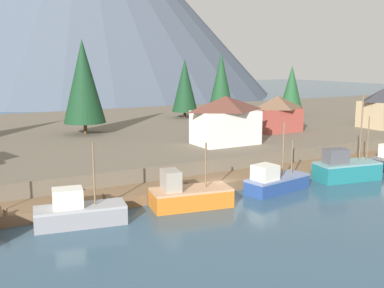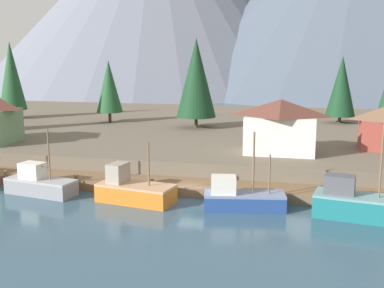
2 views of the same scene
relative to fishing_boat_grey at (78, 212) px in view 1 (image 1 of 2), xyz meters
The scene contains 14 objects.
ground_plane 26.55m from the fishing_boat_grey, 55.95° to the left, with size 400.00×400.00×1.00m, color #335166.
dock 15.37m from the fishing_boat_grey, 14.89° to the left, with size 80.00×4.00×1.60m.
shoreline_bank 37.06m from the fishing_boat_grey, 66.39° to the left, with size 400.00×56.00×2.50m, color #665B4C.
fishing_boat_grey is the anchor object (origin of this frame).
fishing_boat_orange 9.81m from the fishing_boat_grey, ahead, with size 7.51×4.18×5.76m.
fishing_boat_blue 19.75m from the fishing_boat_grey, ahead, with size 7.43×3.71×6.94m.
fishing_boat_teal 29.43m from the fishing_boat_grey, ahead, with size 7.50×4.13×9.31m.
house_white 26.40m from the fishing_boat_grey, 30.44° to the left, with size 8.10×5.30×6.09m.
house_red 39.43m from the fishing_boat_grey, 27.45° to the left, with size 6.88×4.39×5.33m.
house_tan 53.98m from the fishing_boat_grey, 14.44° to the left, with size 6.47×5.49×6.18m.
conifer_near_right 32.23m from the fishing_boat_grey, 72.89° to the left, with size 5.97×5.97×13.41m.
conifer_mid_right 61.08m from the fishing_boat_grey, 33.32° to the left, with size 4.29×4.29×9.53m.
conifer_back_left 55.93m from the fishing_boat_grey, 45.76° to the left, with size 4.59×4.59×11.99m.
conifer_centre 50.75m from the fishing_boat_grey, 52.25° to the left, with size 4.72×4.72×10.78m.
Camera 1 is at (-23.66, -36.55, 12.88)m, focal length 42.60 mm.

